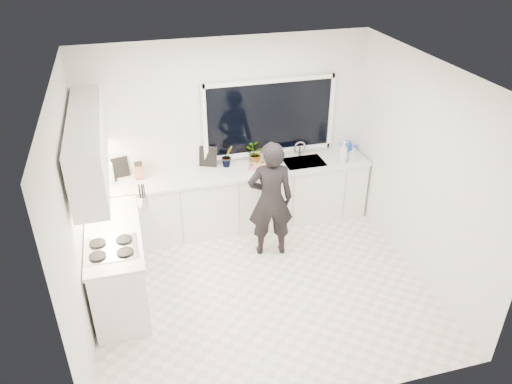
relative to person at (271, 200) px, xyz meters
name	(u,v)px	position (x,y,z in m)	size (l,w,h in m)	color
floor	(261,288)	(-0.32, -0.71, -0.83)	(4.00, 3.50, 0.02)	beige
wall_back	(228,134)	(-0.32, 1.05, 0.53)	(4.00, 0.02, 2.70)	white
wall_left	(73,220)	(-2.33, -0.71, 0.53)	(0.02, 3.50, 2.70)	white
wall_right	(422,172)	(1.69, -0.71, 0.53)	(0.02, 3.50, 2.70)	white
ceiling	(263,74)	(-0.32, -0.71, 1.89)	(4.00, 3.50, 0.02)	white
window	(269,117)	(0.28, 1.02, 0.73)	(1.80, 0.02, 1.00)	black
base_cabinets_back	(234,200)	(-0.32, 0.74, -0.38)	(3.92, 0.58, 0.88)	white
base_cabinets_left	(118,265)	(-1.99, -0.36, -0.38)	(0.58, 1.60, 0.88)	white
countertop_back	(234,172)	(-0.32, 0.73, 0.08)	(3.94, 0.62, 0.04)	silver
countertop_left	(113,233)	(-1.99, -0.36, 0.08)	(0.62, 1.60, 0.04)	silver
upper_cabinets	(88,146)	(-2.11, -0.01, 1.03)	(0.34, 2.10, 0.70)	white
sink	(304,165)	(0.73, 0.74, 0.05)	(0.58, 0.42, 0.14)	silver
faucet	(300,149)	(0.73, 0.94, 0.21)	(0.03, 0.03, 0.22)	silver
stovetop	(111,248)	(-2.01, -0.71, 0.11)	(0.56, 0.48, 0.03)	black
person	(271,200)	(0.00, 0.00, 0.00)	(0.60, 0.39, 1.64)	black
pizza_tray	(264,167)	(0.11, 0.71, 0.11)	(0.41, 0.30, 0.03)	#B6B5BA
pizza	(264,166)	(0.11, 0.71, 0.13)	(0.37, 0.27, 0.01)	#B73718
watering_can	(347,148)	(1.48, 0.90, 0.16)	(0.14, 0.14, 0.13)	blue
paper_towel_roll	(110,174)	(-1.98, 0.84, 0.23)	(0.11, 0.11, 0.26)	white
knife_block	(139,170)	(-1.60, 0.88, 0.21)	(0.13, 0.10, 0.22)	#987246
utensil_crock	(143,201)	(-1.61, 0.09, 0.18)	(0.13, 0.13, 0.16)	silver
picture_frame_large	(120,167)	(-1.84, 0.98, 0.24)	(0.22, 0.02, 0.28)	black
picture_frame_small	(208,156)	(-0.63, 0.98, 0.25)	(0.25, 0.02, 0.30)	black
herb_plants	(250,154)	(-0.04, 0.90, 0.25)	(0.78, 0.32, 0.31)	#26662D
soap_bottles	(346,152)	(1.30, 0.59, 0.25)	(0.30, 0.18, 0.33)	#D8BF66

